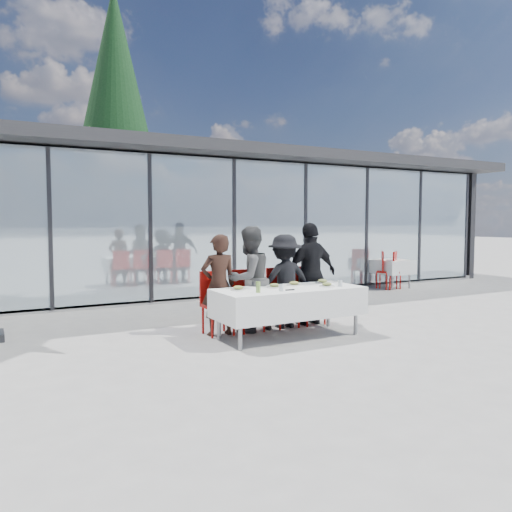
# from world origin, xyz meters

# --- Properties ---
(ground) EXTENTS (90.00, 90.00, 0.00)m
(ground) POSITION_xyz_m (0.00, 0.00, 0.00)
(ground) COLOR #9C9994
(ground) RESTS_ON ground
(pavilion) EXTENTS (14.80, 8.80, 3.44)m
(pavilion) POSITION_xyz_m (2.00, 8.16, 2.15)
(pavilion) COLOR gray
(pavilion) RESTS_ON ground
(treeline) EXTENTS (62.50, 2.00, 4.40)m
(treeline) POSITION_xyz_m (-2.00, 28.00, 2.20)
(treeline) COLOR #123913
(treeline) RESTS_ON ground
(dining_table) EXTENTS (2.26, 0.96, 0.75)m
(dining_table) POSITION_xyz_m (0.05, 0.13, 0.54)
(dining_table) COLOR white
(dining_table) RESTS_ON ground
(diner_a) EXTENTS (0.59, 0.59, 1.56)m
(diner_a) POSITION_xyz_m (-0.82, 0.77, 0.78)
(diner_a) COLOR #321D16
(diner_a) RESTS_ON ground
(diner_chair_a) EXTENTS (0.44, 0.44, 0.97)m
(diner_chair_a) POSITION_xyz_m (-0.82, 0.88, 0.54)
(diner_chair_a) COLOR #B2100B
(diner_chair_a) RESTS_ON ground
(diner_b) EXTENTS (1.01, 1.01, 1.67)m
(diner_b) POSITION_xyz_m (-0.29, 0.77, 0.84)
(diner_b) COLOR #4B4B4B
(diner_b) RESTS_ON ground
(diner_chair_b) EXTENTS (0.44, 0.44, 0.97)m
(diner_chair_b) POSITION_xyz_m (-0.29, 0.88, 0.54)
(diner_chair_b) COLOR #B2100B
(diner_chair_b) RESTS_ON ground
(diner_c) EXTENTS (1.08, 1.08, 1.54)m
(diner_c) POSITION_xyz_m (0.37, 0.77, 0.77)
(diner_c) COLOR black
(diner_c) RESTS_ON ground
(diner_chair_c) EXTENTS (0.44, 0.44, 0.97)m
(diner_chair_c) POSITION_xyz_m (0.37, 0.88, 0.54)
(diner_chair_c) COLOR #B2100B
(diner_chair_c) RESTS_ON ground
(diner_d) EXTENTS (1.09, 1.09, 1.73)m
(diner_d) POSITION_xyz_m (0.90, 0.77, 0.87)
(diner_d) COLOR black
(diner_d) RESTS_ON ground
(diner_chair_d) EXTENTS (0.44, 0.44, 0.97)m
(diner_chair_d) POSITION_xyz_m (0.90, 0.88, 0.54)
(diner_chair_d) COLOR #B2100B
(diner_chair_d) RESTS_ON ground
(plate_a) EXTENTS (0.24, 0.24, 0.07)m
(plate_a) POSITION_xyz_m (-0.72, 0.28, 0.78)
(plate_a) COLOR white
(plate_a) RESTS_ON dining_table
(plate_b) EXTENTS (0.24, 0.24, 0.07)m
(plate_b) POSITION_xyz_m (-0.13, 0.25, 0.78)
(plate_b) COLOR white
(plate_b) RESTS_ON dining_table
(plate_c) EXTENTS (0.24, 0.24, 0.07)m
(plate_c) POSITION_xyz_m (0.28, 0.34, 0.78)
(plate_c) COLOR white
(plate_c) RESTS_ON dining_table
(plate_d) EXTENTS (0.24, 0.24, 0.07)m
(plate_d) POSITION_xyz_m (0.84, 0.36, 0.78)
(plate_d) COLOR white
(plate_d) RESTS_ON dining_table
(plate_extra) EXTENTS (0.24, 0.24, 0.07)m
(plate_extra) POSITION_xyz_m (0.65, -0.02, 0.78)
(plate_extra) COLOR white
(plate_extra) RESTS_ON dining_table
(juice_bottle) EXTENTS (0.06, 0.06, 0.16)m
(juice_bottle) POSITION_xyz_m (-0.59, -0.08, 0.83)
(juice_bottle) COLOR #80AA47
(juice_bottle) RESTS_ON dining_table
(drinking_glasses) EXTENTS (1.12, 0.08, 0.10)m
(drinking_glasses) POSITION_xyz_m (0.30, -0.11, 0.80)
(drinking_glasses) COLOR silver
(drinking_glasses) RESTS_ON dining_table
(folded_eyeglasses) EXTENTS (0.14, 0.03, 0.01)m
(folded_eyeglasses) POSITION_xyz_m (-0.07, -0.09, 0.76)
(folded_eyeglasses) COLOR black
(folded_eyeglasses) RESTS_ON dining_table
(spare_table_right) EXTENTS (0.86, 0.86, 0.74)m
(spare_table_right) POSITION_xyz_m (5.44, 3.56, 0.55)
(spare_table_right) COLOR white
(spare_table_right) RESTS_ON ground
(spare_chair_a) EXTENTS (0.62, 0.62, 0.97)m
(spare_chair_a) POSITION_xyz_m (5.16, 3.49, 0.54)
(spare_chair_a) COLOR #B2100B
(spare_chair_a) RESTS_ON ground
(spare_chair_b) EXTENTS (0.62, 0.62, 0.97)m
(spare_chair_b) POSITION_xyz_m (5.24, 3.43, 0.54)
(spare_chair_b) COLOR #B2100B
(spare_chair_b) RESTS_ON ground
(lounger) EXTENTS (0.69, 1.37, 0.72)m
(lounger) POSITION_xyz_m (2.56, 3.56, 0.26)
(lounger) COLOR white
(lounger) RESTS_ON ground
(conifer_tree) EXTENTS (4.00, 4.00, 10.50)m
(conifer_tree) POSITION_xyz_m (0.50, 13.00, 5.99)
(conifer_tree) COLOR #382316
(conifer_tree) RESTS_ON ground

